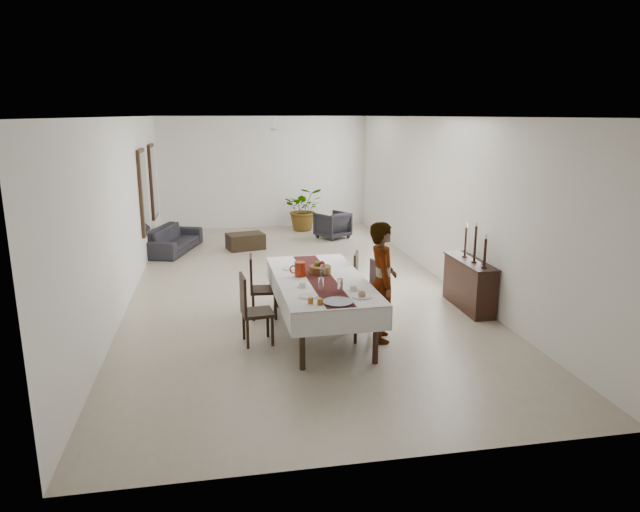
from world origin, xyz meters
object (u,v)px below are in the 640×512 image
Objects in this scene: red_pitcher at (300,269)px; sideboard_body at (469,285)px; woman at (382,282)px; sofa at (173,239)px; dining_table_top at (320,281)px.

red_pitcher is 0.16× the size of sideboard_body.
sideboard_body is (1.87, 1.09, -0.48)m from woman.
sideboard_body is at bearing 8.88° from red_pitcher.
dining_table_top is at bearing -138.87° from sofa.
red_pitcher is at bearing 70.43° from woman.
woman reaches higher than sideboard_body.
sideboard_body is at bearing 12.15° from dining_table_top.
dining_table_top is at bearing -29.99° from red_pitcher.
sofa is (-2.56, 5.85, -0.51)m from dining_table_top.
woman reaches higher than dining_table_top.
red_pitcher is 0.11× the size of sofa.
woman is at bearing -134.26° from sofa.
red_pitcher is (-0.28, 0.16, 0.15)m from dining_table_top.
sideboard_body is (2.98, 0.47, -0.56)m from red_pitcher.
woman is 7.19m from sofa.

